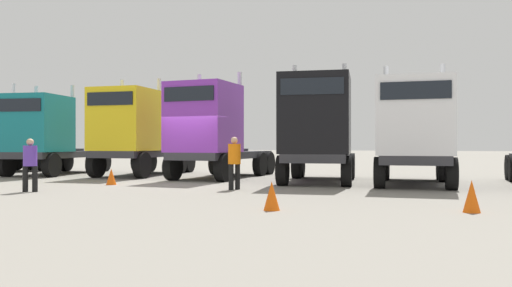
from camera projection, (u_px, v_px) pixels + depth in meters
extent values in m
plane|color=gray|center=(184.00, 183.00, 18.89)|extent=(200.00, 200.00, 0.00)
cube|color=#333338|center=(8.00, 153.00, 26.24)|extent=(2.57, 6.04, 0.30)
cylinder|color=silver|center=(14.00, 117.00, 25.44)|extent=(0.19, 0.19, 3.35)
cylinder|color=#333338|center=(29.00, 149.00, 27.42)|extent=(1.17, 1.17, 0.12)
cylinder|color=black|center=(44.00, 161.00, 27.02)|extent=(0.42, 1.10, 1.08)
cylinder|color=black|center=(15.00, 161.00, 27.93)|extent=(0.42, 1.10, 1.08)
cylinder|color=black|center=(60.00, 161.00, 28.02)|extent=(0.42, 1.10, 1.08)
cylinder|color=black|center=(31.00, 160.00, 28.93)|extent=(0.42, 1.10, 1.08)
cube|color=#333338|center=(58.00, 154.00, 24.59)|extent=(3.26, 6.31, 0.30)
cube|color=#14727A|center=(36.00, 124.00, 22.87)|extent=(2.82, 2.91, 2.54)
cube|color=black|center=(18.00, 105.00, 21.62)|extent=(2.07, 0.42, 0.55)
cylinder|color=silver|center=(73.00, 118.00, 24.09)|extent=(0.21, 0.21, 3.14)
cylinder|color=silver|center=(36.00, 119.00, 24.42)|extent=(0.21, 0.21, 3.14)
cylinder|color=#333338|center=(73.00, 150.00, 25.89)|extent=(1.28, 1.28, 0.12)
cylinder|color=black|center=(52.00, 165.00, 22.12)|extent=(0.54, 1.10, 1.05)
cylinder|color=black|center=(6.00, 165.00, 22.52)|extent=(0.54, 1.10, 1.05)
cylinder|color=black|center=(94.00, 162.00, 25.78)|extent=(0.54, 1.10, 1.05)
cylinder|color=black|center=(54.00, 162.00, 26.17)|extent=(0.54, 1.10, 1.05)
cylinder|color=black|center=(104.00, 162.00, 26.86)|extent=(0.54, 1.10, 1.05)
cylinder|color=black|center=(66.00, 161.00, 27.25)|extent=(0.54, 1.10, 1.05)
cube|color=#333338|center=(145.00, 153.00, 23.88)|extent=(2.75, 6.28, 0.30)
cube|color=yellow|center=(125.00, 120.00, 22.12)|extent=(2.62, 2.65, 2.69)
cube|color=black|center=(110.00, 99.00, 20.92)|extent=(2.09, 0.23, 0.55)
cylinder|color=silver|center=(159.00, 114.00, 23.19)|extent=(0.20, 0.20, 3.29)
cylinder|color=silver|center=(122.00, 115.00, 23.69)|extent=(0.20, 0.20, 3.29)
cylinder|color=#333338|center=(158.00, 149.00, 25.17)|extent=(1.20, 1.20, 0.12)
cylinder|color=black|center=(142.00, 165.00, 21.32)|extent=(0.45, 1.14, 1.11)
cylinder|color=black|center=(96.00, 165.00, 21.90)|extent=(0.45, 1.14, 1.11)
cylinder|color=black|center=(179.00, 162.00, 24.98)|extent=(0.45, 1.14, 1.11)
cylinder|color=black|center=(139.00, 162.00, 25.56)|extent=(0.45, 1.14, 1.11)
cylinder|color=black|center=(188.00, 161.00, 26.04)|extent=(0.45, 1.14, 1.11)
cylinder|color=black|center=(149.00, 161.00, 26.62)|extent=(0.45, 1.14, 1.11)
cube|color=#333338|center=(224.00, 155.00, 22.13)|extent=(2.23, 6.34, 0.30)
cube|color=purple|center=(204.00, 118.00, 20.37)|extent=(2.41, 2.56, 2.75)
cube|color=black|center=(189.00, 94.00, 19.16)|extent=(2.10, 0.05, 0.55)
cylinder|color=silver|center=(240.00, 112.00, 21.35)|extent=(0.18, 0.18, 3.35)
cylinder|color=silver|center=(199.00, 113.00, 22.04)|extent=(0.18, 0.18, 3.35)
cylinder|color=#333338|center=(236.00, 150.00, 23.43)|extent=(1.10, 1.10, 0.12)
cylinder|color=black|center=(223.00, 168.00, 19.43)|extent=(0.35, 1.07, 1.07)
cylinder|color=black|center=(173.00, 167.00, 20.22)|extent=(0.35, 1.07, 1.07)
cylinder|color=black|center=(260.00, 164.00, 23.20)|extent=(0.35, 1.07, 1.07)
cylinder|color=black|center=(216.00, 163.00, 23.99)|extent=(0.35, 1.07, 1.07)
cylinder|color=black|center=(268.00, 163.00, 24.23)|extent=(0.35, 1.07, 1.07)
cylinder|color=black|center=(226.00, 163.00, 25.02)|extent=(0.35, 1.07, 1.07)
cube|color=#333338|center=(320.00, 157.00, 19.75)|extent=(3.07, 6.27, 0.30)
cube|color=black|center=(316.00, 115.00, 18.05)|extent=(2.75, 2.85, 2.78)
cube|color=black|center=(312.00, 86.00, 16.79)|extent=(2.08, 0.35, 0.55)
cylinder|color=silver|center=(344.00, 108.00, 19.23)|extent=(0.20, 0.20, 3.38)
cylinder|color=silver|center=(295.00, 109.00, 19.63)|extent=(0.20, 0.20, 3.38)
cylinder|color=#333338|center=(323.00, 151.00, 21.04)|extent=(1.25, 1.25, 0.12)
cylinder|color=black|center=(346.00, 171.00, 17.26)|extent=(0.50, 1.09, 1.05)
cylinder|color=black|center=(283.00, 170.00, 17.73)|extent=(0.50, 1.09, 1.05)
cylinder|color=black|center=(350.00, 166.00, 20.88)|extent=(0.50, 1.09, 1.05)
cylinder|color=black|center=(297.00, 166.00, 21.35)|extent=(0.50, 1.09, 1.05)
cylinder|color=black|center=(351.00, 165.00, 21.96)|extent=(0.50, 1.09, 1.05)
cylinder|color=black|center=(300.00, 165.00, 22.43)|extent=(0.50, 1.09, 1.05)
cube|color=#333338|center=(414.00, 158.00, 18.47)|extent=(2.65, 6.10, 0.30)
cube|color=white|center=(415.00, 116.00, 16.68)|extent=(2.56, 2.39, 2.54)
cube|color=black|center=(415.00, 90.00, 15.60)|extent=(2.10, 0.20, 0.55)
cylinder|color=silver|center=(443.00, 109.00, 17.62)|extent=(0.19, 0.19, 3.14)
cylinder|color=silver|center=(386.00, 110.00, 18.15)|extent=(0.19, 0.19, 3.14)
cylinder|color=#333338|center=(413.00, 152.00, 19.73)|extent=(1.18, 1.18, 0.12)
cylinder|color=black|center=(452.00, 174.00, 15.98)|extent=(0.43, 1.06, 1.03)
cylinder|color=black|center=(380.00, 173.00, 16.60)|extent=(0.43, 1.06, 1.03)
cylinder|color=black|center=(443.00, 168.00, 19.48)|extent=(0.43, 1.06, 1.03)
cylinder|color=black|center=(384.00, 168.00, 20.10)|extent=(0.43, 1.06, 1.03)
cylinder|color=black|center=(441.00, 167.00, 20.54)|extent=(0.43, 1.06, 1.03)
cylinder|color=black|center=(385.00, 166.00, 21.16)|extent=(0.43, 1.06, 1.03)
cylinder|color=black|center=(510.00, 167.00, 20.41)|extent=(0.36, 1.02, 1.02)
cylinder|color=black|center=(231.00, 177.00, 16.00)|extent=(0.21, 0.21, 0.81)
cylinder|color=black|center=(238.00, 177.00, 16.20)|extent=(0.21, 0.21, 0.81)
cylinder|color=orange|center=(234.00, 154.00, 16.10)|extent=(0.53, 0.53, 0.64)
sphere|color=tan|center=(234.00, 140.00, 16.11)|extent=(0.22, 0.22, 0.22)
cylinder|color=black|center=(35.00, 179.00, 15.36)|extent=(0.21, 0.21, 0.78)
cylinder|color=black|center=(25.00, 179.00, 15.33)|extent=(0.21, 0.21, 0.78)
cylinder|color=#5A36A8|center=(30.00, 156.00, 15.34)|extent=(0.54, 0.54, 0.62)
sphere|color=tan|center=(30.00, 142.00, 15.34)|extent=(0.21, 0.21, 0.21)
cone|color=#F2590C|center=(111.00, 177.00, 18.05)|extent=(0.36, 0.36, 0.58)
cone|color=#F2590C|center=(472.00, 196.00, 10.72)|extent=(0.36, 0.36, 0.69)
cone|color=#F2590C|center=(272.00, 196.00, 11.07)|extent=(0.36, 0.36, 0.64)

